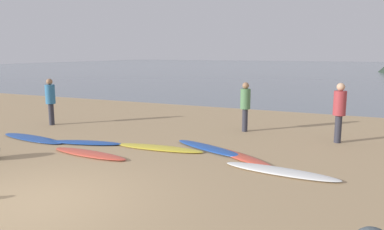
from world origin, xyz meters
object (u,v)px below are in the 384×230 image
at_px(surfboard_1, 86,143).
at_px(surfboard_3, 159,148).
at_px(surfboard_2, 89,154).
at_px(person_2, 339,108).
at_px(surfboard_5, 242,157).
at_px(person_0, 50,98).
at_px(surfboard_6, 280,171).
at_px(surfboard_4, 210,148).
at_px(person_1, 245,103).
at_px(surfboard_0, 32,138).

xyz_separation_m(surfboard_1, surfboard_3, (2.27, 0.39, -0.01)).
height_order(surfboard_2, person_2, person_2).
height_order(surfboard_5, person_0, person_0).
xyz_separation_m(surfboard_3, surfboard_6, (3.54, -0.72, 0.01)).
relative_size(surfboard_4, person_2, 1.45).
xyz_separation_m(surfboard_6, person_1, (-2.03, 4.03, 0.95)).
distance_m(surfboard_3, surfboard_4, 1.43).
xyz_separation_m(surfboard_0, person_2, (8.74, 3.52, 1.03)).
relative_size(surfboard_0, surfboard_2, 1.09).
bearing_deg(person_1, surfboard_0, -26.77).
bearing_deg(surfboard_3, surfboard_1, -174.20).
bearing_deg(surfboard_2, surfboard_1, 138.09).
bearing_deg(surfboard_4, surfboard_2, -122.44).
bearing_deg(surfboard_5, surfboard_3, -146.12).
relative_size(surfboard_4, surfboard_5, 1.20).
height_order(surfboard_2, person_1, person_1).
distance_m(surfboard_4, person_0, 6.89).
bearing_deg(surfboard_0, surfboard_3, 15.55).
distance_m(surfboard_5, person_2, 3.70).
relative_size(surfboard_3, surfboard_5, 1.21).
bearing_deg(surfboard_3, person_1, 61.67).
distance_m(surfboard_3, person_0, 5.69).
relative_size(surfboard_2, person_1, 1.45).
distance_m(surfboard_6, person_1, 4.61).
relative_size(surfboard_0, surfboard_3, 1.01).
distance_m(surfboard_4, surfboard_5, 1.16).
xyz_separation_m(surfboard_1, surfboard_5, (4.68, 0.44, -0.00)).
xyz_separation_m(surfboard_0, surfboard_2, (2.83, -0.71, 0.01)).
bearing_deg(surfboard_1, surfboard_6, -17.89).
relative_size(surfboard_5, person_0, 1.26).
bearing_deg(person_0, surfboard_5, 138.54).
bearing_deg(surfboard_3, surfboard_2, -140.17).
bearing_deg(person_1, surfboard_4, 25.38).
bearing_deg(surfboard_1, surfboard_5, -9.28).
bearing_deg(surfboard_5, surfboard_6, -1.64).
bearing_deg(surfboard_1, person_0, 135.43).
xyz_separation_m(surfboard_3, person_1, (1.51, 3.31, 0.96)).
height_order(surfboard_3, surfboard_4, surfboard_4).
relative_size(surfboard_2, person_0, 1.42).
bearing_deg(person_0, surfboard_3, 133.75).
relative_size(surfboard_0, person_1, 1.59).
bearing_deg(surfboard_1, surfboard_2, -61.03).
distance_m(surfboard_1, person_1, 5.38).
distance_m(surfboard_0, surfboard_5, 6.66).
distance_m(person_0, person_1, 7.18).
height_order(surfboard_6, person_1, person_1).
distance_m(surfboard_4, person_2, 4.12).
distance_m(surfboard_0, person_2, 9.48).
height_order(person_0, person_1, person_0).
bearing_deg(surfboard_0, surfboard_6, 6.50).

